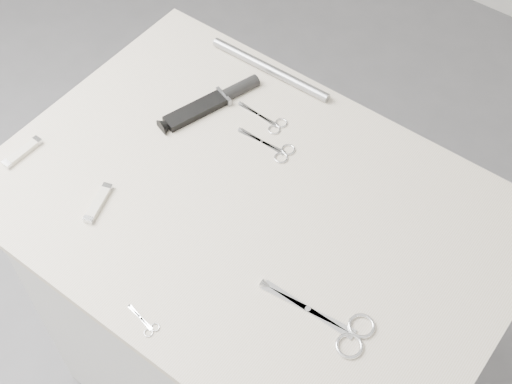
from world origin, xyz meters
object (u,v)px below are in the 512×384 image
Objects in this scene: plinth at (253,317)px; embroidery_scissors_b at (269,121)px; sheathed_knife at (216,100)px; pocket_knife_a at (23,152)px; tiny_scissors at (145,323)px; metal_rail at (270,69)px; large_shears at (338,326)px; embroidery_scissors_a at (275,148)px; pocket_knife_b at (98,203)px.

embroidery_scissors_b reaches higher than plinth.
pocket_knife_a is (-0.22, -0.34, -0.00)m from sheathed_knife.
pocket_knife_a reaches higher than plinth.
pocket_knife_a is at bearing -158.49° from plinth.
tiny_scissors is 0.65m from metal_rail.
large_shears reaches higher than embroidery_scissors_a.
pocket_knife_b reaches higher than embroidery_scissors_a.
pocket_knife_a is at bearing -179.02° from large_shears.
plinth is 4.30× the size of large_shears.
metal_rail reaches higher than plinth.
plinth is at bearing -71.78° from pocket_knife_b.
large_shears is 0.62m from metal_rail.
pocket_knife_a is 0.30× the size of metal_rail.
metal_rail reaches higher than tiny_scissors.
tiny_scissors reaches higher than plinth.
embroidery_scissors_a is 0.37m from pocket_knife_b.
pocket_knife_a is at bearing -130.82° from embroidery_scissors_b.
plinth is 0.68m from pocket_knife_a.
sheathed_knife is (-0.49, 0.28, 0.01)m from large_shears.
pocket_knife_b is (-0.24, -0.17, 0.48)m from plinth.
large_shears is 0.41m from embroidery_scissors_a.
pocket_knife_b is at bearing -164.14° from sheathed_knife.
large_shears reaches higher than tiny_scissors.
sheathed_knife is at bearing -166.37° from embroidery_scissors_b.
embroidery_scissors_b and tiny_scissors have the same top height.
large_shears is at bearing -101.95° from sheathed_knife.
metal_rail is at bearing 3.55° from sheathed_knife.
embroidery_scissors_a is 0.08m from embroidery_scissors_b.
pocket_knife_b is (-0.19, -0.32, 0.00)m from embroidery_scissors_a.
pocket_knife_a is 0.55m from metal_rail.
plinth is at bearing -109.18° from sheathed_knife.
pocket_knife_b is at bearing -143.44° from plinth.
plinth is 0.52m from embroidery_scissors_b.
plinth is 0.49m from embroidery_scissors_a.
tiny_scissors is (0.05, -0.45, -0.00)m from embroidery_scissors_a.
tiny_scissors is 0.53m from sheathed_knife.
plinth is 0.56m from pocket_knife_b.
pocket_knife_b is (-0.13, -0.37, 0.00)m from embroidery_scissors_b.
embroidery_scissors_a is 0.22m from metal_rail.
large_shears is at bearing -22.77° from plinth.
pocket_knife_b is (0.21, 0.00, 0.00)m from pocket_knife_a.
metal_rail reaches higher than embroidery_scissors_b.
embroidery_scissors_b is at bearing 117.89° from plinth.
metal_rail is (-0.14, 0.17, 0.01)m from embroidery_scissors_a.
sheathed_knife is at bearing 168.83° from embroidery_scissors_a.
pocket_knife_a is 0.97× the size of pocket_knife_b.
pocket_knife_a reaches higher than embroidery_scissors_a.
metal_rail is at bearing 127.92° from embroidery_scissors_b.
metal_rail reaches higher than pocket_knife_b.
embroidery_scissors_b is (-0.10, 0.19, 0.47)m from plinth.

